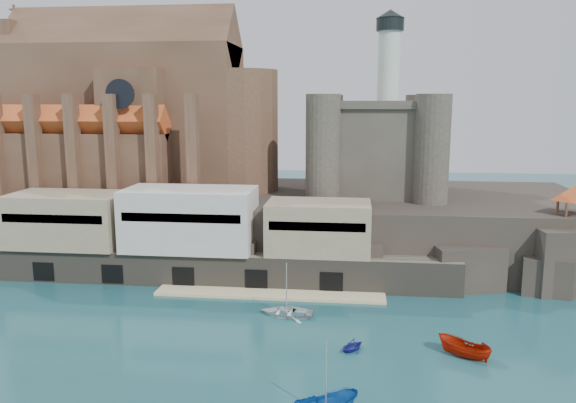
# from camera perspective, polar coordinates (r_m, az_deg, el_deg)

# --- Properties ---
(ground) EXTENTS (300.00, 300.00, 0.00)m
(ground) POSITION_cam_1_polar(r_m,az_deg,el_deg) (58.35, -6.55, -15.28)
(ground) COLOR #17474E
(ground) RESTS_ON ground
(promontory) EXTENTS (100.00, 36.00, 10.00)m
(promontory) POSITION_cam_1_polar(r_m,az_deg,el_deg) (93.65, -1.34, -2.18)
(promontory) COLOR black
(promontory) RESTS_ON ground
(quay) EXTENTS (70.00, 12.00, 13.05)m
(quay) POSITION_cam_1_polar(r_m,az_deg,el_deg) (79.92, -10.07, -3.67)
(quay) COLOR #5C564A
(quay) RESTS_ON ground
(church) EXTENTS (47.00, 25.93, 30.51)m
(church) POSITION_cam_1_polar(r_m,az_deg,el_deg) (99.99, -15.05, 8.21)
(church) COLOR #4D3324
(church) RESTS_ON promontory
(castle_keep) EXTENTS (21.20, 21.20, 29.30)m
(castle_keep) POSITION_cam_1_polar(r_m,az_deg,el_deg) (92.64, 8.85, 5.94)
(castle_keep) COLOR #413C33
(castle_keep) RESTS_ON promontory
(rock_outcrop) EXTENTS (14.50, 10.50, 8.70)m
(rock_outcrop) POSITION_cam_1_polar(r_m,az_deg,el_deg) (85.26, 26.75, -5.18)
(rock_outcrop) COLOR black
(rock_outcrop) RESTS_ON ground
(pavilion) EXTENTS (6.40, 6.40, 5.40)m
(pavilion) POSITION_cam_1_polar(r_m,az_deg,el_deg) (83.68, 27.19, 0.62)
(pavilion) COLOR #4D3324
(pavilion) RESTS_ON rock_outcrop
(boat_5) EXTENTS (2.88, 2.86, 5.45)m
(boat_5) POSITION_cam_1_polar(r_m,az_deg,el_deg) (60.42, 17.39, -14.78)
(boat_5) COLOR #A71B04
(boat_5) RESTS_ON ground
(boat_6) EXTENTS (1.75, 4.61, 6.30)m
(boat_6) POSITION_cam_1_polar(r_m,az_deg,el_deg) (67.85, -0.15, -11.44)
(boat_6) COLOR silver
(boat_6) RESTS_ON ground
(boat_7) EXTENTS (3.00, 2.90, 3.01)m
(boat_7) POSITION_cam_1_polar(r_m,az_deg,el_deg) (59.48, 6.53, -14.76)
(boat_7) COLOR navy
(boat_7) RESTS_ON ground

